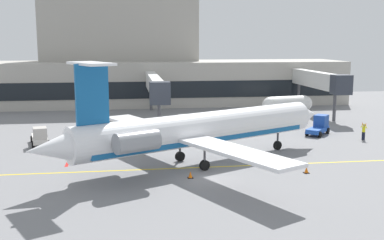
{
  "coord_description": "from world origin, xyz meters",
  "views": [
    {
      "loc": [
        -6.56,
        -35.68,
        10.96
      ],
      "look_at": [
        0.07,
        10.72,
        3.0
      ],
      "focal_mm": 43.58,
      "sensor_mm": 36.0,
      "label": 1
    }
  ],
  "objects_px": {
    "fuel_tank": "(287,104)",
    "baggage_tug": "(142,134)",
    "pushback_tractor": "(40,137)",
    "belt_loader": "(319,126)",
    "regional_jet": "(198,129)",
    "marshaller": "(364,131)"
  },
  "relations": [
    {
      "from": "baggage_tug",
      "to": "fuel_tank",
      "type": "bearing_deg",
      "value": 35.8
    },
    {
      "from": "regional_jet",
      "to": "belt_loader",
      "type": "distance_m",
      "value": 20.32
    },
    {
      "from": "belt_loader",
      "to": "regional_jet",
      "type": "bearing_deg",
      "value": -144.59
    },
    {
      "from": "fuel_tank",
      "to": "belt_loader",
      "type": "bearing_deg",
      "value": -95.24
    },
    {
      "from": "fuel_tank",
      "to": "marshaller",
      "type": "xyz_separation_m",
      "value": [
        2.2,
        -18.9,
        -0.56
      ]
    },
    {
      "from": "pushback_tractor",
      "to": "marshaller",
      "type": "distance_m",
      "value": 35.54
    },
    {
      "from": "regional_jet",
      "to": "belt_loader",
      "type": "height_order",
      "value": "regional_jet"
    },
    {
      "from": "regional_jet",
      "to": "pushback_tractor",
      "type": "xyz_separation_m",
      "value": [
        -15.43,
        10.11,
        -2.27
      ]
    },
    {
      "from": "regional_jet",
      "to": "belt_loader",
      "type": "relative_size",
      "value": 7.12
    },
    {
      "from": "baggage_tug",
      "to": "marshaller",
      "type": "bearing_deg",
      "value": -6.32
    },
    {
      "from": "baggage_tug",
      "to": "pushback_tractor",
      "type": "height_order",
      "value": "pushback_tractor"
    },
    {
      "from": "fuel_tank",
      "to": "marshaller",
      "type": "height_order",
      "value": "fuel_tank"
    },
    {
      "from": "regional_jet",
      "to": "fuel_tank",
      "type": "height_order",
      "value": "regional_jet"
    },
    {
      "from": "fuel_tank",
      "to": "baggage_tug",
      "type": "bearing_deg",
      "value": -144.2
    },
    {
      "from": "regional_jet",
      "to": "marshaller",
      "type": "bearing_deg",
      "value": 21.33
    },
    {
      "from": "belt_loader",
      "to": "marshaller",
      "type": "distance_m",
      "value": 5.28
    },
    {
      "from": "belt_loader",
      "to": "marshaller",
      "type": "bearing_deg",
      "value": -47.33
    },
    {
      "from": "pushback_tractor",
      "to": "marshaller",
      "type": "relative_size",
      "value": 2.25
    },
    {
      "from": "belt_loader",
      "to": "fuel_tank",
      "type": "distance_m",
      "value": 15.1
    },
    {
      "from": "pushback_tractor",
      "to": "belt_loader",
      "type": "xyz_separation_m",
      "value": [
        31.89,
        1.59,
        0.07
      ]
    },
    {
      "from": "pushback_tractor",
      "to": "belt_loader",
      "type": "bearing_deg",
      "value": 2.85
    },
    {
      "from": "regional_jet",
      "to": "belt_loader",
      "type": "bearing_deg",
      "value": 35.41
    }
  ]
}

